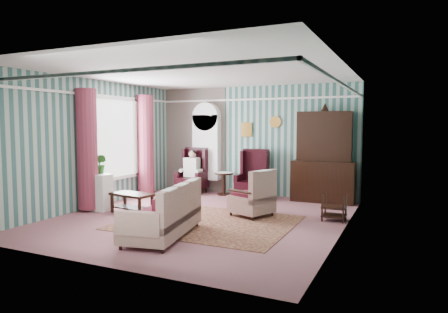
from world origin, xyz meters
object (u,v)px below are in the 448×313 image
at_px(dresser_hutch, 324,154).
at_px(sofa, 162,208).
at_px(bookcase, 206,152).
at_px(floral_armchair, 252,190).
at_px(nest_table, 334,207).
at_px(plant_stand, 99,192).
at_px(wingback_right, 252,174).
at_px(coffee_table, 132,203).
at_px(seated_woman, 192,172).
at_px(wingback_left, 192,171).
at_px(round_side_table, 224,184).

xyz_separation_m(dresser_hutch, sofa, (-1.85, -4.20, -0.69)).
distance_m(bookcase, floral_armchair, 3.22).
distance_m(bookcase, nest_table, 4.37).
relative_size(plant_stand, floral_armchair, 0.74).
relative_size(wingback_right, floral_armchair, 1.15).
bearing_deg(bookcase, coffee_table, -93.64).
bearing_deg(coffee_table, wingback_right, 57.75).
bearing_deg(sofa, seated_woman, 12.03).
xyz_separation_m(wingback_left, coffee_table, (0.05, -2.69, -0.41)).
bearing_deg(round_side_table, sofa, -79.63).
relative_size(sofa, coffee_table, 1.96).
bearing_deg(wingback_right, sofa, -91.51).
bearing_deg(sofa, wingback_right, -12.23).
bearing_deg(floral_armchair, bookcase, 66.06).
distance_m(dresser_hutch, coffee_table, 4.64).
height_order(wingback_left, plant_stand, wingback_left).
bearing_deg(seated_woman, wingback_left, 0.00).
bearing_deg(plant_stand, round_side_table, 59.62).
relative_size(nest_table, coffee_table, 0.58).
relative_size(bookcase, plant_stand, 2.80).
relative_size(round_side_table, sofa, 0.33).
relative_size(floral_armchair, coffee_table, 1.16).
bearing_deg(wingback_left, dresser_hutch, 4.41).
xyz_separation_m(dresser_hutch, floral_armchair, (-1.04, -2.15, -0.64)).
height_order(wingback_left, round_side_table, wingback_left).
bearing_deg(coffee_table, sofa, -37.89).
distance_m(sofa, coffee_table, 2.04).
bearing_deg(round_side_table, floral_armchair, -52.33).
bearing_deg(floral_armchair, plant_stand, 126.71).
bearing_deg(nest_table, round_side_table, 151.80).
bearing_deg(seated_woman, coffee_table, -88.84).
relative_size(bookcase, coffee_table, 2.40).
distance_m(nest_table, plant_stand, 5.02).
height_order(dresser_hutch, wingback_right, dresser_hutch).
relative_size(dresser_hutch, round_side_table, 3.93).
xyz_separation_m(bookcase, wingback_left, (-0.25, -0.39, -0.50)).
height_order(round_side_table, sofa, sofa).
distance_m(wingback_left, coffee_table, 2.72).
relative_size(bookcase, dresser_hutch, 0.95).
bearing_deg(bookcase, floral_armchair, -45.67).
relative_size(wingback_right, sofa, 0.68).
relative_size(wingback_right, nest_table, 2.31).
bearing_deg(sofa, bookcase, 7.21).
distance_m(bookcase, plant_stand, 3.39).
xyz_separation_m(dresser_hutch, coffee_table, (-3.45, -2.96, -0.97)).
relative_size(wingback_left, round_side_table, 2.08).
xyz_separation_m(bookcase, sofa, (1.40, -4.32, -0.63)).
bearing_deg(sofa, floral_armchair, -32.46).
height_order(wingback_left, sofa, wingback_left).
bearing_deg(bookcase, plant_stand, -108.49).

